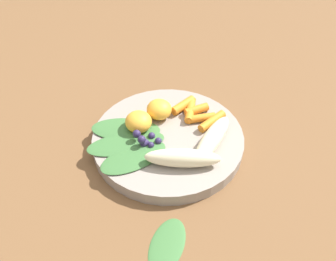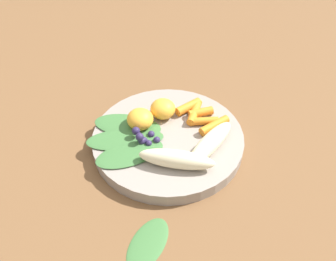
{
  "view_description": "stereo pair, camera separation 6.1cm",
  "coord_description": "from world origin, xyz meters",
  "px_view_note": "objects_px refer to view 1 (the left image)",
  "views": [
    {
      "loc": [
        -0.14,
        -0.42,
        0.45
      ],
      "look_at": [
        0.0,
        0.0,
        0.03
      ],
      "focal_mm": 36.3,
      "sensor_mm": 36.0,
      "label": 1
    },
    {
      "loc": [
        -0.08,
        -0.43,
        0.45
      ],
      "look_at": [
        0.0,
        0.0,
        0.03
      ],
      "focal_mm": 36.3,
      "sensor_mm": 36.0,
      "label": 2
    }
  ],
  "objects_px": {
    "banana_peeled_right": "(183,158)",
    "kale_leaf_stray": "(167,244)",
    "banana_peeled_left": "(212,139)",
    "orange_segment_near": "(139,122)",
    "bowl": "(168,139)"
  },
  "relations": [
    {
      "from": "banana_peeled_left",
      "to": "kale_leaf_stray",
      "type": "bearing_deg",
      "value": -173.75
    },
    {
      "from": "bowl",
      "to": "banana_peeled_left",
      "type": "relative_size",
      "value": 2.18
    },
    {
      "from": "bowl",
      "to": "orange_segment_near",
      "type": "relative_size",
      "value": 5.66
    },
    {
      "from": "banana_peeled_right",
      "to": "orange_segment_near",
      "type": "relative_size",
      "value": 2.59
    },
    {
      "from": "kale_leaf_stray",
      "to": "banana_peeled_right",
      "type": "bearing_deg",
      "value": -172.18
    },
    {
      "from": "bowl",
      "to": "banana_peeled_left",
      "type": "bearing_deg",
      "value": -37.71
    },
    {
      "from": "banana_peeled_right",
      "to": "kale_leaf_stray",
      "type": "xyz_separation_m",
      "value": [
        -0.07,
        -0.12,
        -0.04
      ]
    },
    {
      "from": "bowl",
      "to": "banana_peeled_right",
      "type": "bearing_deg",
      "value": -89.39
    },
    {
      "from": "bowl",
      "to": "banana_peeled_right",
      "type": "distance_m",
      "value": 0.08
    },
    {
      "from": "banana_peeled_right",
      "to": "banana_peeled_left",
      "type": "bearing_deg",
      "value": 42.76
    },
    {
      "from": "banana_peeled_left",
      "to": "kale_leaf_stray",
      "type": "relative_size",
      "value": 1.4
    },
    {
      "from": "banana_peeled_right",
      "to": "kale_leaf_stray",
      "type": "relative_size",
      "value": 1.4
    },
    {
      "from": "banana_peeled_right",
      "to": "kale_leaf_stray",
      "type": "height_order",
      "value": "banana_peeled_right"
    },
    {
      "from": "orange_segment_near",
      "to": "banana_peeled_left",
      "type": "bearing_deg",
      "value": -36.13
    },
    {
      "from": "banana_peeled_left",
      "to": "bowl",
      "type": "bearing_deg",
      "value": 100.85
    }
  ]
}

